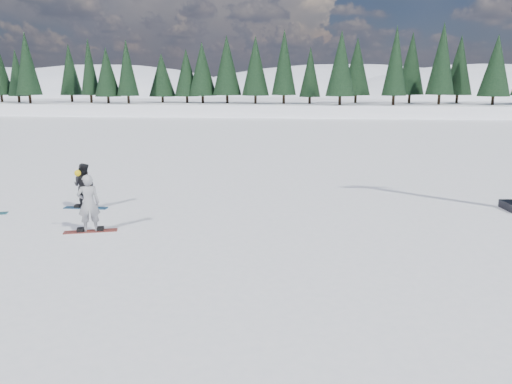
# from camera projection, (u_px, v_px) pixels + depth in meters

# --- Properties ---
(ground) EXTENTS (420.00, 420.00, 0.00)m
(ground) POSITION_uv_depth(u_px,v_px,m) (69.00, 220.00, 15.69)
(ground) COLOR white
(ground) RESTS_ON ground
(alpine_backdrop) EXTENTS (412.50, 227.00, 53.20)m
(alpine_backdrop) POSITION_uv_depth(u_px,v_px,m) (263.00, 129.00, 203.63)
(alpine_backdrop) COLOR white
(alpine_backdrop) RESTS_ON ground
(snowboarder_woman) EXTENTS (0.73, 0.62, 1.84)m
(snowboarder_woman) POSITION_uv_depth(u_px,v_px,m) (88.00, 203.00, 14.29)
(snowboarder_woman) COLOR #A8A8AD
(snowboarder_woman) RESTS_ON ground
(snowboarder_man) EXTENTS (0.85, 0.71, 1.57)m
(snowboarder_man) POSITION_uv_depth(u_px,v_px,m) (84.00, 186.00, 17.03)
(snowboarder_man) COLOR black
(snowboarder_man) RESTS_ON ground
(snowboard_woman) EXTENTS (1.51, 0.72, 0.03)m
(snowboard_woman) POSITION_uv_depth(u_px,v_px,m) (91.00, 231.00, 14.47)
(snowboard_woman) COLOR #9F3322
(snowboard_woman) RESTS_ON ground
(snowboard_man) EXTENTS (1.51, 0.31, 0.03)m
(snowboard_man) POSITION_uv_depth(u_px,v_px,m) (86.00, 208.00, 17.19)
(snowboard_man) COLOR navy
(snowboard_man) RESTS_ON ground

